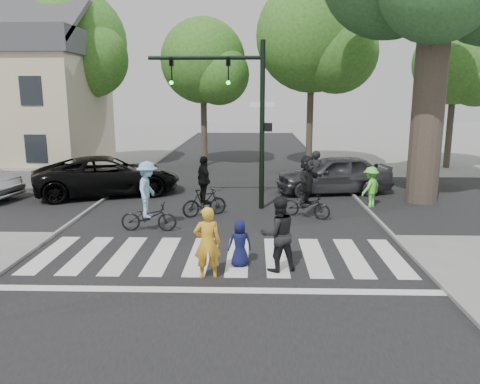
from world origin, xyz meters
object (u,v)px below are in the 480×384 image
at_px(pedestrian_child, 240,243).
at_px(cyclist_right, 307,190).
at_px(traffic_signal, 238,102).
at_px(car_grey, 333,174).
at_px(cyclist_left, 148,201).
at_px(pedestrian_adult, 278,234).
at_px(cyclist_mid, 204,192).
at_px(pedestrian_woman, 207,243).
at_px(car_suv, 108,176).

xyz_separation_m(pedestrian_child, cyclist_right, (2.15, 4.67, 0.38)).
distance_m(traffic_signal, car_grey, 5.75).
bearing_deg(cyclist_left, traffic_signal, 47.91).
xyz_separation_m(traffic_signal, pedestrian_adult, (1.14, -6.16, -2.99)).
height_order(pedestrian_child, cyclist_mid, cyclist_mid).
xyz_separation_m(pedestrian_woman, pedestrian_child, (0.72, 0.79, -0.26)).
bearing_deg(car_grey, cyclist_left, -58.00).
bearing_deg(pedestrian_child, pedestrian_adult, 155.48).
bearing_deg(traffic_signal, cyclist_right, -27.74).
distance_m(cyclist_left, cyclist_right, 5.34).
distance_m(traffic_signal, cyclist_mid, 3.44).
relative_size(traffic_signal, cyclist_mid, 2.85).
bearing_deg(cyclist_left, pedestrian_woman, -59.60).
relative_size(traffic_signal, pedestrian_woman, 3.53).
bearing_deg(cyclist_left, pedestrian_adult, -39.85).
bearing_deg(pedestrian_adult, pedestrian_woman, -1.55).
xyz_separation_m(traffic_signal, car_grey, (3.95, 2.83, -3.08)).
bearing_deg(cyclist_left, car_suv, 118.56).
relative_size(cyclist_mid, car_grey, 0.44).
xyz_separation_m(traffic_signal, cyclist_right, (2.37, -1.25, -2.94)).
bearing_deg(pedestrian_woman, traffic_signal, -102.79).
xyz_separation_m(pedestrian_woman, car_suv, (-5.03, 8.94, -0.03)).
bearing_deg(cyclist_left, pedestrian_child, -45.31).
relative_size(pedestrian_woman, pedestrian_adult, 0.93).
xyz_separation_m(pedestrian_child, car_suv, (-5.75, 8.15, 0.23)).
bearing_deg(car_grey, cyclist_right, -30.35).
bearing_deg(pedestrian_adult, pedestrian_child, -35.09).
xyz_separation_m(pedestrian_adult, cyclist_mid, (-2.29, 5.02, -0.05)).
bearing_deg(cyclist_right, pedestrian_woman, -117.73).
height_order(pedestrian_woman, cyclist_right, cyclist_right).
xyz_separation_m(pedestrian_woman, cyclist_mid, (-0.65, 5.55, 0.01)).
distance_m(cyclist_right, car_suv, 8.63).
xyz_separation_m(cyclist_mid, car_suv, (-4.38, 3.39, -0.05)).
xyz_separation_m(traffic_signal, pedestrian_woman, (-0.50, -6.70, -3.05)).
height_order(pedestrian_child, car_suv, car_suv).
relative_size(cyclist_right, car_grey, 0.45).
height_order(traffic_signal, car_suv, traffic_signal).
bearing_deg(car_suv, cyclist_right, -133.94).
bearing_deg(cyclist_mid, traffic_signal, 44.95).
xyz_separation_m(traffic_signal, car_suv, (-5.52, 2.24, -3.08)).
relative_size(pedestrian_child, cyclist_right, 0.54).
xyz_separation_m(pedestrian_woman, pedestrian_adult, (1.64, 0.54, 0.07)).
relative_size(cyclist_left, car_suv, 0.37).
distance_m(traffic_signal, cyclist_right, 3.97).
bearing_deg(cyclist_left, cyclist_right, 18.87).
distance_m(pedestrian_woman, cyclist_left, 4.32).
relative_size(cyclist_mid, car_suv, 0.36).
height_order(pedestrian_adult, cyclist_left, cyclist_left).
xyz_separation_m(pedestrian_child, cyclist_left, (-2.91, 2.94, 0.36)).
height_order(cyclist_left, car_grey, cyclist_left).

